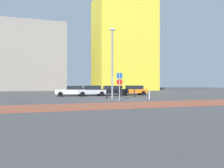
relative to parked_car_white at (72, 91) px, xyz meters
The scene contains 14 objects.
ground_plane 8.93m from the parked_car_white, 57.66° to the right, with size 120.00×120.00×0.00m, color #424244.
sidewalk_brick 14.54m from the parked_car_white, 70.86° to the right, with size 40.00×3.29×0.14m, color brown.
parked_car_white is the anchor object (origin of this frame).
parked_car_silver 2.64m from the parked_car_white, 11.85° to the right, with size 3.97×2.08×1.44m.
parked_car_black 5.59m from the parked_car_white, ahead, with size 4.65×2.28×1.42m.
parked_car_orange 8.92m from the parked_car_white, ahead, with size 4.38×2.22×1.43m.
parking_sign_post 9.94m from the parked_car_white, 66.75° to the right, with size 0.59×0.16×2.81m.
parking_meter 9.35m from the parked_car_white, 62.15° to the right, with size 0.18×0.14×1.50m.
street_lamp 8.61m from the parked_car_white, 60.05° to the right, with size 0.70×0.36×7.95m.
traffic_bollard_near 8.70m from the parked_car_white, 32.67° to the right, with size 0.12×0.12×1.10m, color black.
traffic_bollard_mid 11.46m from the parked_car_white, 50.21° to the right, with size 0.13×0.13×0.91m, color #B7B7BC.
traffic_bollard_far 7.16m from the parked_car_white, 62.49° to the right, with size 0.17×0.17×0.96m, color black.
building_colorful_midrise 30.64m from the parked_car_white, 56.52° to the left, with size 14.95×13.84×25.39m, color gold.
building_under_construction 30.17m from the parked_car_white, 104.42° to the left, with size 15.76×13.16×16.82m, color gray.
Camera 1 is at (-7.16, -20.58, 1.71)m, focal length 32.07 mm.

